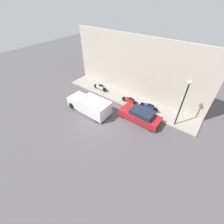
# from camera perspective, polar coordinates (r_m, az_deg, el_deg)

# --- Properties ---
(ground_plane) EXTENTS (60.00, 60.00, 0.00)m
(ground_plane) POSITION_cam_1_polar(r_m,az_deg,el_deg) (15.22, -4.47, -3.25)
(ground_plane) COLOR #514F51
(sidewalk) EXTENTS (2.69, 16.57, 0.14)m
(sidewalk) POSITION_cam_1_polar(r_m,az_deg,el_deg) (18.22, 5.46, 5.15)
(sidewalk) COLOR gray
(sidewalk) RESTS_ON ground_plane
(building_facade) EXTENTS (0.30, 16.57, 6.86)m
(building_facade) POSITION_cam_1_polar(r_m,az_deg,el_deg) (17.77, 8.87, 16.29)
(building_facade) COLOR #B2A899
(building_facade) RESTS_ON ground_plane
(parked_car) EXTENTS (1.63, 4.09, 1.32)m
(parked_car) POSITION_cam_1_polar(r_m,az_deg,el_deg) (15.04, 10.76, -1.34)
(parked_car) COLOR maroon
(parked_car) RESTS_ON ground_plane
(delivery_van) EXTENTS (1.92, 4.85, 1.63)m
(delivery_van) POSITION_cam_1_polar(r_m,az_deg,el_deg) (15.99, -8.59, 2.74)
(delivery_van) COLOR silver
(delivery_van) RESTS_ON ground_plane
(scooter_silver) EXTENTS (0.30, 2.07, 0.78)m
(scooter_silver) POSITION_cam_1_polar(r_m,az_deg,el_deg) (19.50, -4.50, 9.43)
(scooter_silver) COLOR #B7B7BF
(scooter_silver) RESTS_ON sidewalk
(motorcycle_blue) EXTENTS (0.30, 2.09, 0.75)m
(motorcycle_blue) POSITION_cam_1_polar(r_m,az_deg,el_deg) (16.48, 13.95, 1.95)
(motorcycle_blue) COLOR navy
(motorcycle_blue) RESTS_ON sidewalk
(motorcycle_red) EXTENTS (0.30, 2.12, 0.75)m
(motorcycle_red) POSITION_cam_1_polar(r_m,az_deg,el_deg) (17.07, 6.88, 4.38)
(motorcycle_red) COLOR #B21E1E
(motorcycle_red) RESTS_ON sidewalk
(streetlamp) EXTENTS (0.38, 0.38, 4.72)m
(streetlamp) POSITION_cam_1_polar(r_m,az_deg,el_deg) (13.94, 26.05, 5.64)
(streetlamp) COLOR black
(streetlamp) RESTS_ON sidewalk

